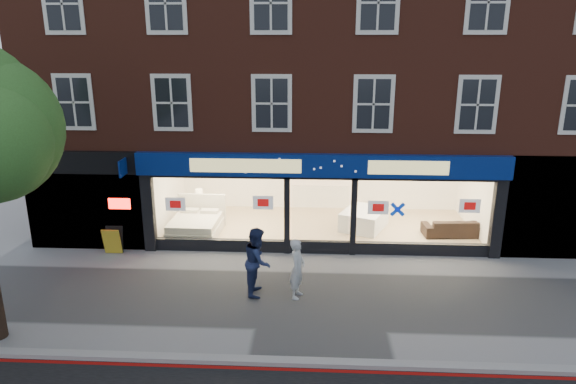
# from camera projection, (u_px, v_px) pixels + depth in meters

# --- Properties ---
(ground) EXTENTS (120.00, 120.00, 0.00)m
(ground) POSITION_uv_depth(u_px,v_px,m) (320.00, 299.00, 13.65)
(ground) COLOR gray
(ground) RESTS_ON ground
(kerb_line) EXTENTS (60.00, 0.10, 0.01)m
(kerb_line) POSITION_uv_depth(u_px,v_px,m) (321.00, 371.00, 10.68)
(kerb_line) COLOR #8C0A07
(kerb_line) RESTS_ON ground
(kerb_stone) EXTENTS (60.00, 0.25, 0.12)m
(kerb_stone) POSITION_uv_depth(u_px,v_px,m) (321.00, 363.00, 10.86)
(kerb_stone) COLOR gray
(kerb_stone) RESTS_ON ground
(showroom_floor) EXTENTS (11.00, 4.50, 0.10)m
(showroom_floor) POSITION_uv_depth(u_px,v_px,m) (319.00, 228.00, 18.66)
(showroom_floor) COLOR tan
(showroom_floor) RESTS_ON ground
(building) EXTENTS (19.00, 8.26, 10.30)m
(building) POSITION_uv_depth(u_px,v_px,m) (322.00, 38.00, 18.37)
(building) COLOR #5E291D
(building) RESTS_ON ground
(display_bed) EXTENTS (1.75, 2.11, 1.17)m
(display_bed) POSITION_uv_depth(u_px,v_px,m) (196.00, 224.00, 17.89)
(display_bed) COLOR beige
(display_bed) RESTS_ON showroom_floor
(bedside_table) EXTENTS (0.45, 0.45, 0.55)m
(bedside_table) POSITION_uv_depth(u_px,v_px,m) (200.00, 210.00, 19.51)
(bedside_table) COLOR brown
(bedside_table) RESTS_ON showroom_floor
(mattress_stack) EXTENTS (1.91, 2.09, 0.67)m
(mattress_stack) POSITION_uv_depth(u_px,v_px,m) (364.00, 219.00, 18.39)
(mattress_stack) COLOR white
(mattress_stack) RESTS_ON showroom_floor
(sofa) EXTENTS (2.09, 0.95, 0.59)m
(sofa) POSITION_uv_depth(u_px,v_px,m) (453.00, 227.00, 17.70)
(sofa) COLOR black
(sofa) RESTS_ON showroom_floor
(a_board) EXTENTS (0.58, 0.38, 0.88)m
(a_board) POSITION_uv_depth(u_px,v_px,m) (113.00, 240.00, 16.44)
(a_board) COLOR gold
(a_board) RESTS_ON ground
(pedestrian_grey) EXTENTS (0.54, 0.68, 1.64)m
(pedestrian_grey) POSITION_uv_depth(u_px,v_px,m) (297.00, 268.00, 13.54)
(pedestrian_grey) COLOR #B8BDC1
(pedestrian_grey) RESTS_ON ground
(pedestrian_blue) EXTENTS (0.71, 0.91, 1.87)m
(pedestrian_blue) POSITION_uv_depth(u_px,v_px,m) (258.00, 261.00, 13.71)
(pedestrian_blue) COLOR #1A2449
(pedestrian_blue) RESTS_ON ground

